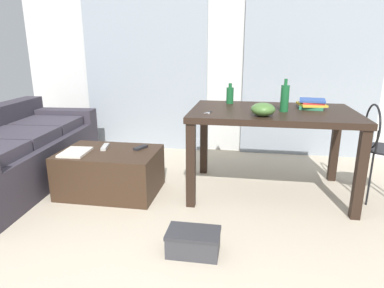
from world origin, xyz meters
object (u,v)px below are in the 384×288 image
coffee_table (110,172)px  scissors (209,112)px  bottle_near (230,95)px  bottle_far (285,98)px  tv_remote_secondary (105,147)px  shoebox (193,242)px  couch (11,154)px  craft_table (272,121)px  bowl (263,109)px  book_stack (312,104)px  magazine (75,152)px  tv_remote_primary (141,148)px  wire_chair (379,141)px

coffee_table → scissors: size_ratio=8.20×
bottle_near → bottle_far: bearing=-37.0°
bottle_far → tv_remote_secondary: bearing=-176.2°
bottle_far → shoebox: size_ratio=0.80×
couch → shoebox: couch is taller
coffee_table → bottle_far: 1.62m
craft_table → bowl: 0.32m
bottle_near → bowl: bearing=-63.1°
book_stack → craft_table: bearing=-156.3°
coffee_table → shoebox: bearing=-42.4°
magazine → tv_remote_primary: bearing=20.3°
couch → coffee_table: bearing=-3.5°
bowl → shoebox: bearing=-118.4°
bottle_far → scissors: bottle_far is taller
coffee_table → magazine: size_ratio=2.99×
bottle_near → book_stack: bottle_near is taller
wire_chair → coffee_table: bearing=-174.1°
couch → shoebox: size_ratio=6.10×
couch → bottle_far: (2.47, 0.12, 0.57)m
wire_chair → bottle_near: bottle_near is taller
coffee_table → book_stack: 1.85m
coffee_table → wire_chair: size_ratio=1.02×
craft_table → scissors: bearing=-158.2°
tv_remote_secondary → shoebox: 1.33m
bowl → scissors: size_ratio=1.82×
tv_remote_secondary → magazine: 0.26m
tv_remote_primary → tv_remote_secondary: (-0.32, -0.04, 0.00)m
wire_chair → shoebox: bearing=-143.0°
bottle_far → book_stack: size_ratio=0.94×
bottle_near → bowl: (0.28, -0.56, -0.03)m
book_stack → tv_remote_primary: bearing=-169.5°
bowl → tv_remote_secondary: 1.42m
wire_chair → shoebox: wire_chair is taller
tv_remote_primary → couch: bearing=-154.7°
shoebox → scissors: bearing=90.6°
magazine → shoebox: size_ratio=0.85×
book_stack → magazine: size_ratio=1.01×
magazine → bottle_far: bearing=5.9°
scissors → bottle_near: bearing=74.6°
coffee_table → scissors: scissors is taller
book_stack → scissors: book_stack is taller
wire_chair → magazine: bearing=-172.3°
coffee_table → bottle_near: bottle_near is taller
scissors → shoebox: 1.07m
coffee_table → book_stack: (1.71, 0.39, 0.59)m
scissors → book_stack: bearing=22.6°
coffee_table → couch: bearing=176.5°
scissors → tv_remote_secondary: (-0.94, 0.04, -0.35)m
bottle_far → wire_chair: bearing=3.9°
bottle_near → book_stack: (0.71, -0.14, -0.04)m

